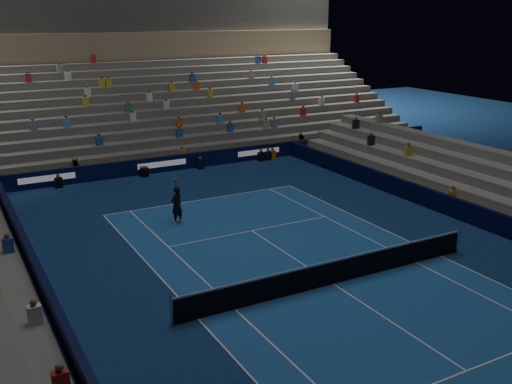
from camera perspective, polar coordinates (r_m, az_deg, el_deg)
name	(u,v)px	position (r m, az deg, el deg)	size (l,w,h in m)	color
ground	(333,284)	(22.54, 7.45, -8.79)	(90.00, 90.00, 0.00)	navy
court_surface	(333,284)	(22.54, 7.45, -8.78)	(10.97, 23.77, 0.01)	#1B5299
sponsor_barrier_far	(161,164)	(37.98, -9.12, 2.65)	(44.00, 0.25, 1.00)	#080D33
sponsor_barrier_east	(510,228)	(28.80, 23.33, -3.20)	(0.25, 37.00, 1.00)	black
sponsor_barrier_west	(66,338)	(18.86, -17.82, -13.26)	(0.25, 37.00, 1.00)	black
grandstand_main	(116,100)	(46.25, -13.32, 8.59)	(44.00, 15.20, 11.20)	#5F5F5B
tennis_net	(334,272)	(22.33, 7.49, -7.63)	(12.90, 0.10, 1.10)	#B2B2B7
tennis_player	(177,205)	(28.48, -7.65, -1.25)	(0.67, 0.44, 1.83)	black
broadcast_camera	(144,172)	(37.21, -10.72, 1.95)	(0.43, 0.87, 0.57)	black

